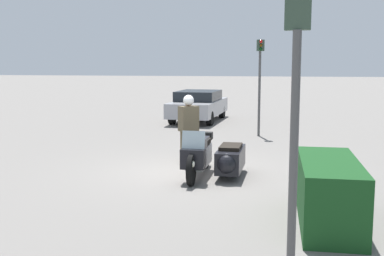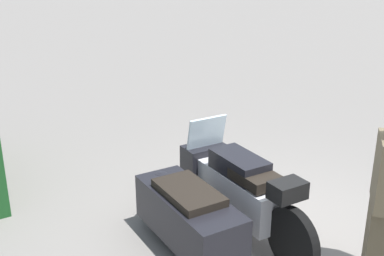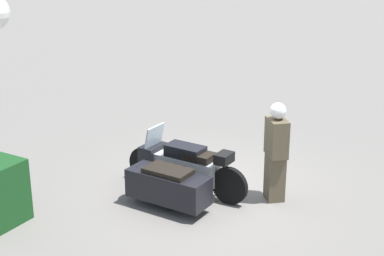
{
  "view_description": "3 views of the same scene",
  "coord_description": "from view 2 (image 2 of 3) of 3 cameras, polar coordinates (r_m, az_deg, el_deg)",
  "views": [
    {
      "loc": [
        11.39,
        1.96,
        2.67
      ],
      "look_at": [
        0.89,
        0.11,
        1.2
      ],
      "focal_mm": 45.0,
      "sensor_mm": 36.0,
      "label": 1
    },
    {
      "loc": [
        -3.45,
        3.28,
        3.03
      ],
      "look_at": [
        1.09,
        0.39,
        1.07
      ],
      "focal_mm": 45.0,
      "sensor_mm": 36.0,
      "label": 2
    },
    {
      "loc": [
        -4.73,
        8.67,
        4.64
      ],
      "look_at": [
        0.49,
        -0.17,
        1.12
      ],
      "focal_mm": 55.0,
      "sensor_mm": 36.0,
      "label": 3
    }
  ],
  "objects": [
    {
      "name": "police_motorcycle",
      "position": [
        5.4,
        1.92,
        -8.25
      ],
      "size": [
        2.53,
        1.32,
        1.17
      ],
      "rotation": [
        0.0,
        0.0,
        -0.03
      ],
      "color": "black",
      "rests_on": "ground"
    },
    {
      "name": "ground_plane",
      "position": [
        5.64,
        9.59,
        -12.76
      ],
      "size": [
        160.0,
        160.0,
        0.0
      ],
      "primitive_type": "plane",
      "color": "slate"
    }
  ]
}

